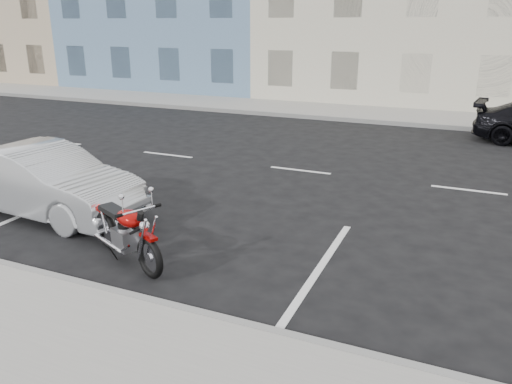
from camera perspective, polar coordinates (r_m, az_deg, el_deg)
ground at (r=12.38m, az=13.89°, el=1.38°), size 120.00×120.00×0.00m
sidewalk_far at (r=21.80m, az=4.93°, el=9.44°), size 80.00×3.40×0.15m
curb_far at (r=20.22m, az=3.36°, el=8.76°), size 80.00×0.12×0.16m
motorcycle at (r=7.45m, az=-12.00°, el=-6.43°), size 1.89×1.00×1.02m
sedan_silver at (r=10.51m, az=-23.05°, el=1.18°), size 4.20×1.70×1.35m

